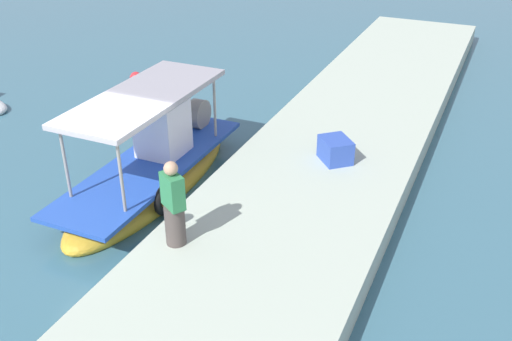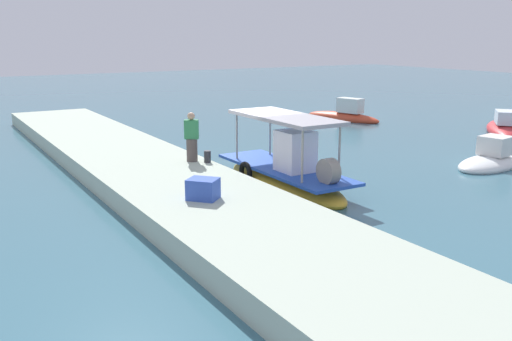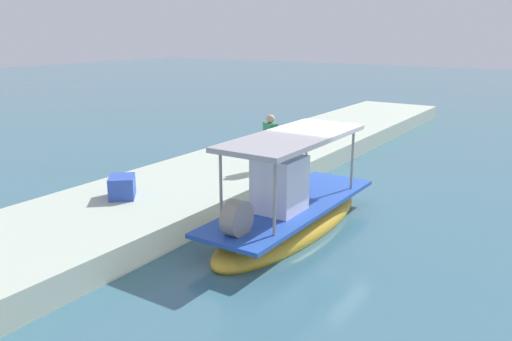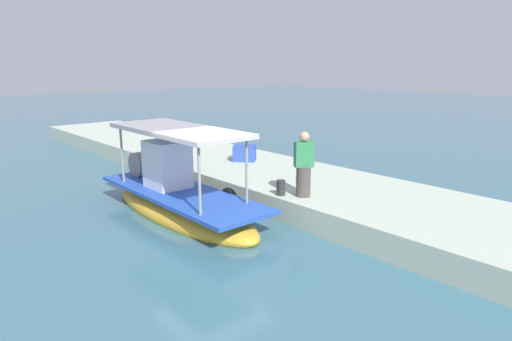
% 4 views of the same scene
% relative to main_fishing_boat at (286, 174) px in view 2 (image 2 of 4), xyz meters
% --- Properties ---
extents(ground_plane, '(120.00, 120.00, 0.00)m').
position_rel_main_fishing_boat_xyz_m(ground_plane, '(-1.56, 0.04, -0.45)').
color(ground_plane, '#3B697A').
extents(dock_quay, '(36.00, 4.21, 0.66)m').
position_rel_main_fishing_boat_xyz_m(dock_quay, '(-1.56, -3.70, -0.12)').
color(dock_quay, '#B4C1AD').
rests_on(dock_quay, ground_plane).
extents(main_fishing_boat, '(6.30, 1.99, 2.79)m').
position_rel_main_fishing_boat_xyz_m(main_fishing_boat, '(0.00, 0.00, 0.00)').
color(main_fishing_boat, gold).
rests_on(main_fishing_boat, ground_plane).
extents(fisherman_near_bollard, '(0.53, 0.56, 1.74)m').
position_rel_main_fishing_boat_xyz_m(fisherman_near_bollard, '(-2.63, -2.23, 1.00)').
color(fisherman_near_bollard, '#4F4642').
rests_on(fisherman_near_bollard, dock_quay).
extents(mooring_bollard, '(0.24, 0.24, 0.42)m').
position_rel_main_fishing_boat_xyz_m(mooring_bollard, '(-2.16, -1.86, 0.42)').
color(mooring_bollard, '#2D2D33').
rests_on(mooring_bollard, dock_quay).
extents(cargo_crate, '(1.01, 1.00, 0.57)m').
position_rel_main_fishing_boat_xyz_m(cargo_crate, '(1.87, -3.98, 0.50)').
color(cargo_crate, '#3151B5').
rests_on(cargo_crate, dock_quay).
extents(moored_boat_near, '(5.19, 2.65, 1.60)m').
position_rel_main_fishing_boat_xyz_m(moored_boat_near, '(-11.10, 11.76, -0.19)').
color(moored_boat_near, '#C43F25').
rests_on(moored_boat_near, ground_plane).
extents(moored_boat_mid, '(4.65, 4.89, 1.47)m').
position_rel_main_fishing_boat_xyz_m(moored_boat_mid, '(-3.12, 15.98, -0.20)').
color(moored_boat_mid, red).
rests_on(moored_boat_mid, ground_plane).
extents(moored_boat_far, '(2.29, 3.81, 1.43)m').
position_rel_main_fishing_boat_xyz_m(moored_boat_far, '(1.59, 8.59, -0.24)').
color(moored_boat_far, white).
rests_on(moored_boat_far, ground_plane).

